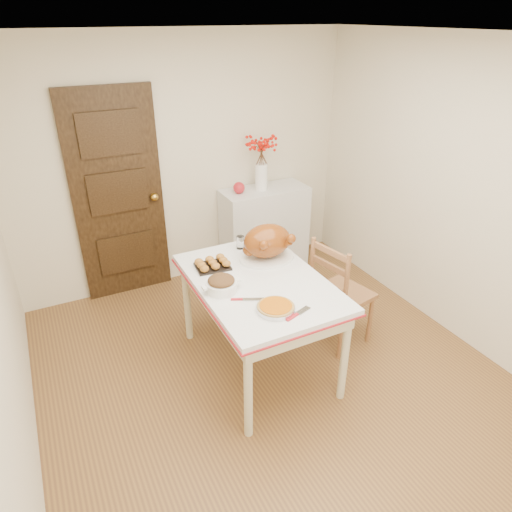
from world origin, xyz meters
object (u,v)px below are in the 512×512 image
chair_oak (342,292)px  turkey_platter (267,243)px  kitchen_table (259,324)px  sideboard (264,229)px  pumpkin_pie (276,307)px

chair_oak → turkey_platter: 0.80m
kitchen_table → turkey_platter: turkey_platter is taller
sideboard → chair_oak: (-0.04, -1.50, 0.03)m
pumpkin_pie → sideboard: bearing=64.2°
turkey_platter → pumpkin_pie: (-0.30, -0.68, -0.12)m
sideboard → turkey_platter: 1.45m
turkey_platter → pumpkin_pie: size_ratio=1.76×
sideboard → kitchen_table: bearing=-119.2°
chair_oak → pumpkin_pie: 1.02m
kitchen_table → pumpkin_pie: 0.61m
pumpkin_pie → chair_oak: bearing=24.4°
kitchen_table → chair_oak: (0.79, -0.01, 0.09)m
kitchen_table → pumpkin_pie: (-0.08, -0.41, 0.44)m
sideboard → pumpkin_pie: sideboard is taller
turkey_platter → kitchen_table: bearing=-126.2°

